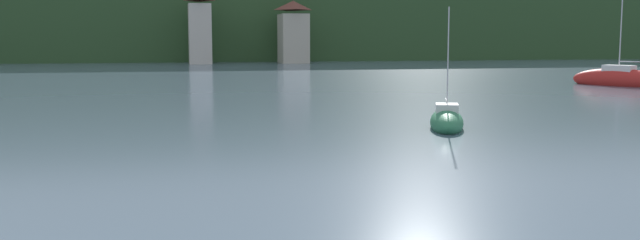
{
  "coord_description": "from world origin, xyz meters",
  "views": [
    {
      "loc": [
        -3.73,
        33.49,
        3.91
      ],
      "look_at": [
        0.0,
        51.51,
        1.72
      ],
      "focal_mm": 39.83,
      "sensor_mm": 36.0,
      "label": 1
    }
  ],
  "objects_px": {
    "shore_building_central": "(200,29)",
    "sailboat_mid_1": "(447,121)",
    "shore_building_eastcentral": "(293,33)",
    "sailboat_far_5": "(618,80)"
  },
  "relations": [
    {
      "from": "sailboat_far_5",
      "to": "shore_building_eastcentral",
      "type": "bearing_deg",
      "value": -11.78
    },
    {
      "from": "shore_building_central",
      "to": "shore_building_eastcentral",
      "type": "height_order",
      "value": "shore_building_central"
    },
    {
      "from": "shore_building_eastcentral",
      "to": "sailboat_mid_1",
      "type": "height_order",
      "value": "shore_building_eastcentral"
    },
    {
      "from": "sailboat_mid_1",
      "to": "sailboat_far_5",
      "type": "bearing_deg",
      "value": 153.08
    },
    {
      "from": "shore_building_central",
      "to": "shore_building_eastcentral",
      "type": "distance_m",
      "value": 13.26
    },
    {
      "from": "shore_building_central",
      "to": "sailboat_mid_1",
      "type": "relative_size",
      "value": 1.81
    },
    {
      "from": "sailboat_mid_1",
      "to": "sailboat_far_5",
      "type": "distance_m",
      "value": 31.62
    },
    {
      "from": "shore_building_central",
      "to": "sailboat_mid_1",
      "type": "xyz_separation_m",
      "value": [
        7.57,
        -72.86,
        -4.49
      ]
    },
    {
      "from": "shore_building_eastcentral",
      "to": "sailboat_mid_1",
      "type": "distance_m",
      "value": 73.36
    },
    {
      "from": "sailboat_far_5",
      "to": "sailboat_mid_1",
      "type": "bearing_deg",
      "value": 102.94
    }
  ]
}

